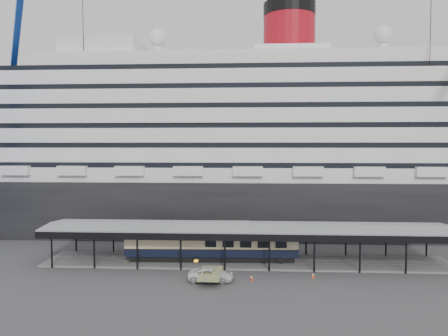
{
  "coord_description": "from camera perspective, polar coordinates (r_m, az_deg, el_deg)",
  "views": [
    {
      "loc": [
        0.26,
        -55.09,
        16.35
      ],
      "look_at": [
        -3.4,
        8.0,
        13.04
      ],
      "focal_mm": 35.0,
      "sensor_mm": 36.0,
      "label": 1
    }
  ],
  "objects": [
    {
      "name": "ground",
      "position": [
        57.47,
        3.0,
        -13.53
      ],
      "size": [
        200.0,
        200.0,
        0.0
      ],
      "primitive_type": "plane",
      "color": "#3E3E41",
      "rests_on": "ground"
    },
    {
      "name": "cruise_ship",
      "position": [
        87.12,
        3.19,
        4.31
      ],
      "size": [
        130.0,
        30.0,
        43.9
      ],
      "color": "black",
      "rests_on": "ground"
    },
    {
      "name": "platform_canopy",
      "position": [
        61.7,
        3.04,
        -10.11
      ],
      "size": [
        56.0,
        9.18,
        5.3
      ],
      "color": "slate",
      "rests_on": "ground"
    },
    {
      "name": "port_truck",
      "position": [
        53.96,
        -1.75,
        -13.8
      ],
      "size": [
        5.49,
        2.65,
        1.51
      ],
      "primitive_type": "imported",
      "rotation": [
        0.0,
        0.0,
        1.54
      ],
      "color": "silver",
      "rests_on": "ground"
    },
    {
      "name": "pullman_carriage",
      "position": [
        61.82,
        -1.63,
        -9.64
      ],
      "size": [
        23.93,
        3.84,
        23.41
      ],
      "rotation": [
        0.0,
        0.0,
        0.03
      ],
      "color": "black",
      "rests_on": "ground"
    },
    {
      "name": "traffic_cone_left",
      "position": [
        54.35,
        3.62,
        -14.12
      ],
      "size": [
        0.45,
        0.45,
        0.71
      ],
      "rotation": [
        0.0,
        0.0,
        0.29
      ],
      "color": "red",
      "rests_on": "ground"
    },
    {
      "name": "traffic_cone_mid",
      "position": [
        55.73,
        0.97,
        -13.66
      ],
      "size": [
        0.47,
        0.47,
        0.76
      ],
      "rotation": [
        0.0,
        0.0,
        0.23
      ],
      "color": "orange",
      "rests_on": "ground"
    },
    {
      "name": "traffic_cone_right",
      "position": [
        56.32,
        11.55,
        -13.57
      ],
      "size": [
        0.37,
        0.37,
        0.69
      ],
      "rotation": [
        0.0,
        0.0,
        0.03
      ],
      "color": "#F5470D",
      "rests_on": "ground"
    }
  ]
}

